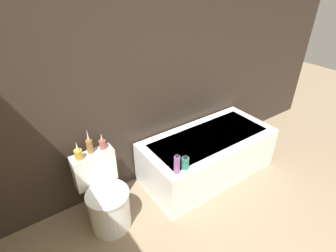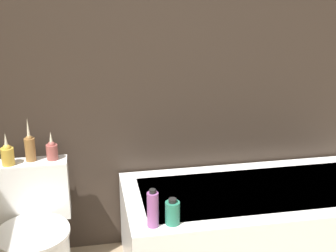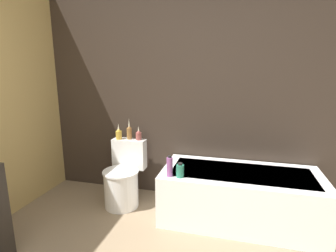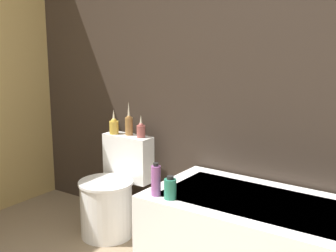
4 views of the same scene
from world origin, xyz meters
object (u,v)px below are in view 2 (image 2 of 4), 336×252
at_px(bathtub, 255,228).
at_px(toilet, 35,246).
at_px(vase_gold, 7,154).
at_px(vase_silver, 30,147).
at_px(shampoo_bottle_short, 172,212).
at_px(shampoo_bottle_tall, 153,209).
at_px(vase_bronze, 52,150).

xyz_separation_m(bathtub, toilet, (-1.32, 0.01, 0.03)).
xyz_separation_m(vase_gold, vase_silver, (0.12, 0.04, 0.02)).
bearing_deg(bathtub, vase_silver, 170.17).
bearing_deg(shampoo_bottle_short, shampoo_bottle_tall, -177.13).
xyz_separation_m(bathtub, vase_gold, (-1.44, 0.19, 0.53)).
height_order(bathtub, vase_silver, vase_silver).
bearing_deg(toilet, shampoo_bottle_short, -21.31).
bearing_deg(vase_bronze, bathtub, -10.56).
distance_m(vase_silver, vase_bronze, 0.12).
bearing_deg(shampoo_bottle_tall, vase_bronze, 135.29).
bearing_deg(vase_silver, vase_gold, -162.74).
distance_m(vase_gold, vase_silver, 0.13).
bearing_deg(vase_gold, shampoo_bottle_tall, -32.16).
height_order(bathtub, vase_bronze, vase_bronze).
relative_size(toilet, vase_gold, 3.80).
bearing_deg(vase_gold, shampoo_bottle_short, -28.67).
distance_m(shampoo_bottle_tall, shampoo_bottle_short, 0.11).
bearing_deg(vase_gold, toilet, -56.30).
bearing_deg(bathtub, vase_bronze, 169.44).
xyz_separation_m(vase_silver, shampoo_bottle_tall, (0.64, -0.51, -0.19)).
distance_m(toilet, vase_silver, 0.57).
bearing_deg(shampoo_bottle_short, vase_gold, 151.33).
xyz_separation_m(bathtub, vase_silver, (-1.32, 0.23, 0.55)).
height_order(vase_silver, vase_bronze, vase_silver).
bearing_deg(vase_bronze, shampoo_bottle_short, -39.18).
height_order(vase_gold, shampoo_bottle_short, vase_gold).
relative_size(vase_silver, vase_bronze, 1.51).
bearing_deg(vase_gold, bathtub, -7.54).
bearing_deg(toilet, shampoo_bottle_tall, -24.79).
xyz_separation_m(bathtub, shampoo_bottle_tall, (-0.68, -0.29, 0.36)).
relative_size(bathtub, toilet, 2.19).
height_order(vase_silver, shampoo_bottle_short, vase_silver).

